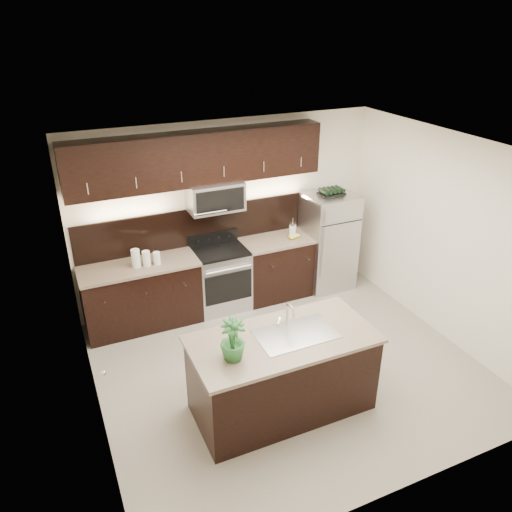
# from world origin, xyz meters

# --- Properties ---
(ground) EXTENTS (4.50, 4.50, 0.00)m
(ground) POSITION_xyz_m (0.00, 0.00, 0.00)
(ground) COLOR gray
(ground) RESTS_ON ground
(room_walls) EXTENTS (4.52, 4.02, 2.71)m
(room_walls) POSITION_xyz_m (-0.11, -0.04, 1.70)
(room_walls) COLOR silver
(room_walls) RESTS_ON ground
(counter_run) EXTENTS (3.51, 0.65, 0.94)m
(counter_run) POSITION_xyz_m (-0.46, 1.69, 0.47)
(counter_run) COLOR black
(counter_run) RESTS_ON ground
(upper_fixtures) EXTENTS (3.49, 0.40, 1.66)m
(upper_fixtures) POSITION_xyz_m (-0.43, 1.84, 2.14)
(upper_fixtures) COLOR black
(upper_fixtures) RESTS_ON counter_run
(island) EXTENTS (1.96, 0.96, 0.94)m
(island) POSITION_xyz_m (-0.40, -0.59, 0.47)
(island) COLOR black
(island) RESTS_ON ground
(sink_faucet) EXTENTS (0.84, 0.50, 0.28)m
(sink_faucet) POSITION_xyz_m (-0.25, -0.58, 0.96)
(sink_faucet) COLOR silver
(sink_faucet) RESTS_ON island
(refrigerator) EXTENTS (0.74, 0.67, 1.53)m
(refrigerator) POSITION_xyz_m (1.52, 1.63, 0.77)
(refrigerator) COLOR #B2B2B7
(refrigerator) RESTS_ON ground
(wine_rack) EXTENTS (0.38, 0.23, 0.09)m
(wine_rack) POSITION_xyz_m (1.52, 1.63, 1.57)
(wine_rack) COLOR black
(wine_rack) RESTS_ON refrigerator
(plant) EXTENTS (0.27, 0.27, 0.44)m
(plant) POSITION_xyz_m (-1.00, -0.69, 1.16)
(plant) COLOR #245B29
(plant) RESTS_ON island
(canisters) EXTENTS (0.37, 0.14, 0.25)m
(canisters) POSITION_xyz_m (-1.34, 1.62, 1.05)
(canisters) COLOR silver
(canisters) RESTS_ON counter_run
(french_press) EXTENTS (0.11, 0.11, 0.31)m
(french_press) POSITION_xyz_m (0.89, 1.64, 1.05)
(french_press) COLOR silver
(french_press) RESTS_ON counter_run
(bananas) EXTENTS (0.24, 0.21, 0.06)m
(bananas) POSITION_xyz_m (0.85, 1.61, 0.97)
(bananas) COLOR yellow
(bananas) RESTS_ON counter_run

